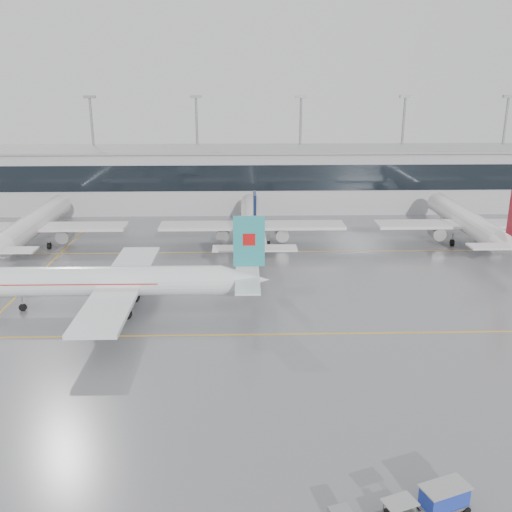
{
  "coord_description": "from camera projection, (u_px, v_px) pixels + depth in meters",
  "views": [
    {
      "loc": [
        -1.85,
        -55.32,
        26.16
      ],
      "look_at": [
        0.0,
        12.0,
        5.0
      ],
      "focal_mm": 40.0,
      "sensor_mm": 36.0,
      "label": 1
    }
  ],
  "objects": [
    {
      "name": "ground",
      "position": [
        259.0,
        334.0,
        60.65
      ],
      "size": [
        320.0,
        320.0,
        0.0
      ],
      "primitive_type": "plane",
      "color": "slate",
      "rests_on": "ground"
    },
    {
      "name": "taxi_line_main",
      "position": [
        259.0,
        334.0,
        60.65
      ],
      "size": [
        120.0,
        0.25,
        0.01
      ],
      "primitive_type": "cube",
      "color": "#F3AC1C",
      "rests_on": "ground"
    },
    {
      "name": "taxi_line_north",
      "position": [
        253.0,
        252.0,
        89.26
      ],
      "size": [
        120.0,
        0.25,
        0.01
      ],
      "primitive_type": "cube",
      "color": "#F3AC1C",
      "rests_on": "ground"
    },
    {
      "name": "taxi_line_cross",
      "position": [
        25.0,
        288.0,
        74.17
      ],
      "size": [
        0.25,
        60.0,
        0.01
      ],
      "primitive_type": "cube",
      "color": "#F3AC1C",
      "rests_on": "ground"
    },
    {
      "name": "terminal",
      "position": [
        249.0,
        179.0,
        117.98
      ],
      "size": [
        180.0,
        15.0,
        12.0
      ],
      "primitive_type": "cube",
      "color": "#A4A4A8",
      "rests_on": "ground"
    },
    {
      "name": "terminal_glass",
      "position": [
        250.0,
        178.0,
        110.33
      ],
      "size": [
        180.0,
        0.2,
        5.0
      ],
      "primitive_type": "cube",
      "color": "black",
      "rests_on": "ground"
    },
    {
      "name": "terminal_roof",
      "position": [
        249.0,
        149.0,
        116.12
      ],
      "size": [
        182.0,
        16.0,
        0.4
      ],
      "primitive_type": "cube",
      "color": "gray",
      "rests_on": "ground"
    },
    {
      "name": "light_masts",
      "position": [
        249.0,
        140.0,
        121.5
      ],
      "size": [
        156.4,
        1.0,
        22.6
      ],
      "color": "gray",
      "rests_on": "ground"
    },
    {
      "name": "air_canada_jet",
      "position": [
        119.0,
        282.0,
        65.93
      ],
      "size": [
        35.93,
        28.54,
        11.27
      ],
      "rotation": [
        0.0,
        0.0,
        3.14
      ],
      "color": "silver",
      "rests_on": "ground"
    },
    {
      "name": "parked_jet_b",
      "position": [
        33.0,
        225.0,
        90.75
      ],
      "size": [
        29.64,
        36.96,
        11.72
      ],
      "rotation": [
        0.0,
        0.0,
        1.57
      ],
      "color": "silver",
      "rests_on": "ground"
    },
    {
      "name": "parked_jet_c",
      "position": [
        252.0,
        223.0,
        91.67
      ],
      "size": [
        29.64,
        36.96,
        11.72
      ],
      "rotation": [
        0.0,
        0.0,
        1.57
      ],
      "color": "silver",
      "rests_on": "ground"
    },
    {
      "name": "parked_jet_d",
      "position": [
        467.0,
        222.0,
        92.58
      ],
      "size": [
        29.64,
        36.96,
        11.72
      ],
      "rotation": [
        0.0,
        0.0,
        1.57
      ],
      "color": "silver",
      "rests_on": "ground"
    },
    {
      "name": "baggage_cart",
      "position": [
        444.0,
        497.0,
        35.62
      ],
      "size": [
        3.45,
        2.65,
        1.89
      ],
      "rotation": [
        0.0,
        0.0,
        0.36
      ],
      "color": "gray",
      "rests_on": "ground"
    }
  ]
}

